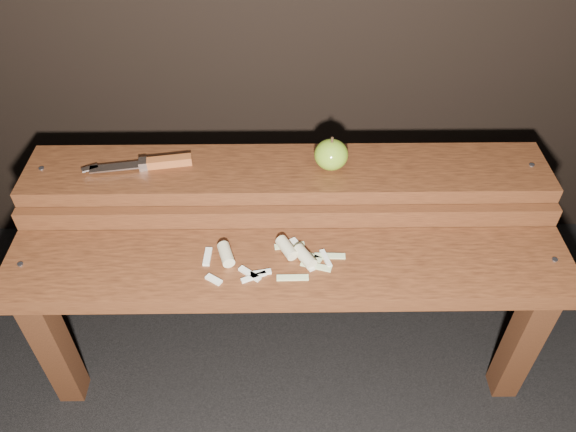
{
  "coord_description": "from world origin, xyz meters",
  "views": [
    {
      "loc": [
        -0.01,
        -0.84,
        1.29
      ],
      "look_at": [
        0.0,
        0.06,
        0.45
      ],
      "focal_mm": 35.0,
      "sensor_mm": 36.0,
      "label": 1
    }
  ],
  "objects_px": {
    "bench_front_tier": "(289,287)",
    "apple": "(331,155)",
    "bench_rear_tier": "(287,197)",
    "knife": "(155,163)"
  },
  "relations": [
    {
      "from": "bench_front_tier",
      "to": "apple",
      "type": "distance_m",
      "value": 0.31
    },
    {
      "from": "bench_rear_tier",
      "to": "knife",
      "type": "relative_size",
      "value": 4.86
    },
    {
      "from": "bench_rear_tier",
      "to": "apple",
      "type": "bearing_deg",
      "value": 2.52
    },
    {
      "from": "bench_rear_tier",
      "to": "bench_front_tier",
      "type": "bearing_deg",
      "value": -90.0
    },
    {
      "from": "bench_front_tier",
      "to": "bench_rear_tier",
      "type": "bearing_deg",
      "value": 90.0
    },
    {
      "from": "apple",
      "to": "bench_rear_tier",
      "type": "bearing_deg",
      "value": -177.48
    },
    {
      "from": "bench_front_tier",
      "to": "bench_rear_tier",
      "type": "height_order",
      "value": "bench_rear_tier"
    },
    {
      "from": "bench_rear_tier",
      "to": "apple",
      "type": "height_order",
      "value": "apple"
    },
    {
      "from": "bench_front_tier",
      "to": "apple",
      "type": "xyz_separation_m",
      "value": [
        0.1,
        0.23,
        0.18
      ]
    },
    {
      "from": "knife",
      "to": "apple",
      "type": "bearing_deg",
      "value": -0.85
    }
  ]
}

